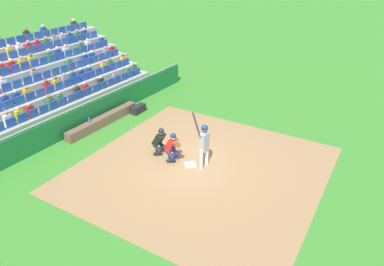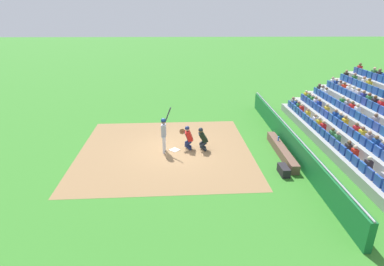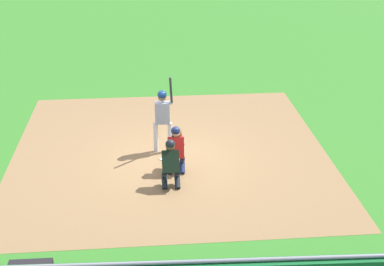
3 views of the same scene
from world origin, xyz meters
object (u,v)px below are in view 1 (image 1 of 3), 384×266
at_px(catcher_crouching, 173,146).
at_px(water_bottle_on_bench, 89,120).
at_px(home_plate_umpire, 160,140).
at_px(equipment_duffel_bag, 138,109).
at_px(dugout_bench, 103,121).
at_px(home_plate_marker, 190,165).
at_px(batter_at_plate, 204,141).

bearing_deg(catcher_crouching, water_bottle_on_bench, -90.82).
distance_m(home_plate_umpire, equipment_duffel_bag, 4.44).
xyz_separation_m(dugout_bench, equipment_duffel_bag, (-2.01, 0.50, -0.03)).
bearing_deg(catcher_crouching, home_plate_marker, 102.57).
distance_m(batter_at_plate, equipment_duffel_bag, 6.09).
bearing_deg(home_plate_marker, home_plate_umpire, -89.99).
distance_m(catcher_crouching, water_bottle_on_bench, 4.76).
bearing_deg(water_bottle_on_bench, equipment_duffel_bag, 169.36).
distance_m(home_plate_umpire, water_bottle_on_bench, 4.00).
relative_size(home_plate_marker, catcher_crouching, 0.34).
distance_m(dugout_bench, equipment_duffel_bag, 2.07).
bearing_deg(water_bottle_on_bench, batter_at_plate, 92.53).
height_order(home_plate_marker, catcher_crouching, catcher_crouching).
bearing_deg(water_bottle_on_bench, home_plate_umpire, 91.29).
height_order(home_plate_umpire, water_bottle_on_bench, home_plate_umpire).
bearing_deg(home_plate_marker, dugout_bench, -97.48).
relative_size(catcher_crouching, water_bottle_on_bench, 5.32).
bearing_deg(water_bottle_on_bench, catcher_crouching, 89.18).
relative_size(batter_at_plate, catcher_crouching, 1.80).
xyz_separation_m(batter_at_plate, catcher_crouching, (0.33, -1.22, -0.42)).
bearing_deg(batter_at_plate, home_plate_umpire, -84.98).
xyz_separation_m(water_bottle_on_bench, equipment_duffel_bag, (-2.81, 0.53, -0.37)).
xyz_separation_m(catcher_crouching, water_bottle_on_bench, (-0.07, -4.75, -0.16)).
bearing_deg(home_plate_umpire, home_plate_marker, 90.01).
bearing_deg(home_plate_umpire, water_bottle_on_bench, -88.71).
distance_m(batter_at_plate, catcher_crouching, 1.34).
relative_size(dugout_bench, equipment_duffel_bag, 5.16).
bearing_deg(batter_at_plate, dugout_bench, -95.19).
height_order(home_plate_umpire, dugout_bench, home_plate_umpire).
xyz_separation_m(home_plate_marker, catcher_crouching, (0.16, -0.71, 0.71)).
distance_m(dugout_bench, water_bottle_on_bench, 0.87).
height_order(batter_at_plate, equipment_duffel_bag, batter_at_plate).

